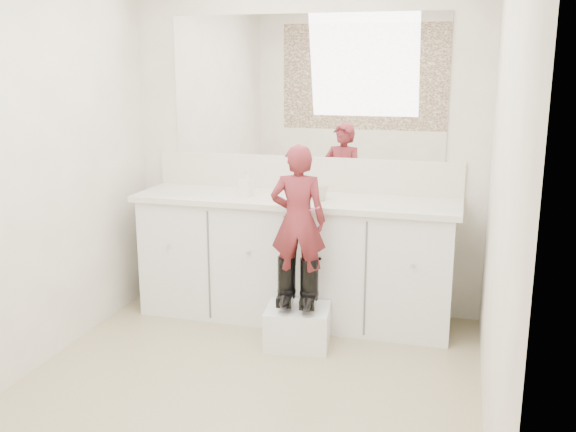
% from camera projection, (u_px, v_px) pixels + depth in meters
% --- Properties ---
extents(floor, '(3.00, 3.00, 0.00)m').
position_uv_depth(floor, '(238.00, 398.00, 3.54)').
color(floor, '#877958').
rests_on(floor, ground).
extents(wall_back, '(2.60, 0.00, 2.60)m').
position_uv_depth(wall_back, '(305.00, 148.00, 4.67)').
color(wall_back, beige).
rests_on(wall_back, floor).
extents(wall_front, '(2.60, 0.00, 2.60)m').
position_uv_depth(wall_front, '(54.00, 275.00, 1.86)').
color(wall_front, beige).
rests_on(wall_front, floor).
extents(wall_left, '(0.00, 3.00, 3.00)m').
position_uv_depth(wall_left, '(16.00, 173.00, 3.60)').
color(wall_left, beige).
rests_on(wall_left, floor).
extents(wall_right, '(0.00, 3.00, 3.00)m').
position_uv_depth(wall_right, '(501.00, 198.00, 2.93)').
color(wall_right, beige).
rests_on(wall_right, floor).
extents(vanity_cabinet, '(2.20, 0.55, 0.85)m').
position_uv_depth(vanity_cabinet, '(295.00, 260.00, 4.59)').
color(vanity_cabinet, silver).
rests_on(vanity_cabinet, floor).
extents(countertop, '(2.28, 0.58, 0.04)m').
position_uv_depth(countertop, '(295.00, 200.00, 4.48)').
color(countertop, beige).
rests_on(countertop, vanity_cabinet).
extents(backsplash, '(2.28, 0.03, 0.25)m').
position_uv_depth(backsplash, '(304.00, 173.00, 4.70)').
color(backsplash, beige).
rests_on(backsplash, countertop).
extents(mirror, '(2.00, 0.02, 1.00)m').
position_uv_depth(mirror, '(305.00, 87.00, 4.56)').
color(mirror, white).
rests_on(mirror, wall_back).
extents(dot_panel, '(2.00, 0.01, 1.20)m').
position_uv_depth(dot_panel, '(43.00, 119.00, 1.76)').
color(dot_panel, '#472819').
rests_on(dot_panel, wall_front).
extents(faucet, '(0.08, 0.08, 0.10)m').
position_uv_depth(faucet, '(301.00, 186.00, 4.61)').
color(faucet, silver).
rests_on(faucet, countertop).
extents(cup, '(0.14, 0.14, 0.11)m').
position_uv_depth(cup, '(320.00, 193.00, 4.36)').
color(cup, beige).
rests_on(cup, countertop).
extents(soap_bottle, '(0.10, 0.10, 0.18)m').
position_uv_depth(soap_bottle, '(246.00, 183.00, 4.50)').
color(soap_bottle, silver).
rests_on(soap_bottle, countertop).
extents(step_stool, '(0.45, 0.39, 0.26)m').
position_uv_depth(step_stool, '(298.00, 326.00, 4.18)').
color(step_stool, silver).
rests_on(step_stool, floor).
extents(boot_left, '(0.15, 0.24, 0.34)m').
position_uv_depth(boot_left, '(287.00, 282.00, 4.13)').
color(boot_left, black).
rests_on(boot_left, step_stool).
extents(boot_right, '(0.15, 0.24, 0.34)m').
position_uv_depth(boot_right, '(309.00, 284.00, 4.09)').
color(boot_right, black).
rests_on(boot_right, step_stool).
extents(toddler, '(0.38, 0.27, 0.96)m').
position_uv_depth(toddler, '(298.00, 221.00, 4.01)').
color(toddler, '#A2313B').
rests_on(toddler, step_stool).
extents(toothbrush, '(0.14, 0.03, 0.06)m').
position_uv_depth(toothbrush, '(309.00, 211.00, 3.98)').
color(toothbrush, '#CE5079').
rests_on(toothbrush, toddler).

